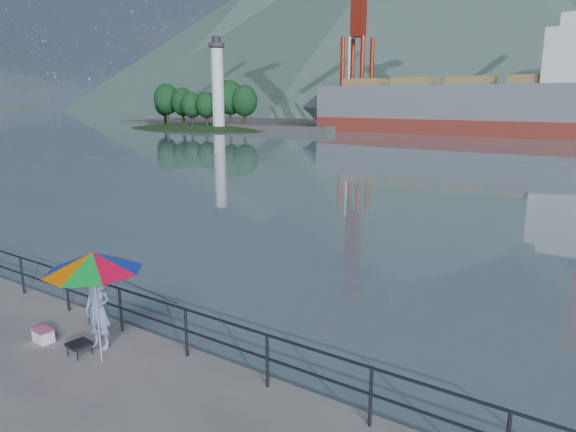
% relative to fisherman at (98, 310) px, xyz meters
% --- Properties ---
extents(guardrail, '(22.00, 0.06, 1.03)m').
position_rel_fisherman_xyz_m(guardrail, '(-1.25, 0.73, -0.31)').
color(guardrail, '#2D3033').
rests_on(guardrail, ground).
extents(lighthouse_islet, '(48.00, 26.40, 19.20)m').
position_rel_fisherman_xyz_m(lighthouse_islet, '(-56.22, 61.03, -0.57)').
color(lighthouse_islet, '#263F1E').
rests_on(lighthouse_islet, ground).
extents(fisherman, '(0.67, 0.51, 1.66)m').
position_rel_fisherman_xyz_m(fisherman, '(0.00, 0.00, 0.00)').
color(fisherman, '#345C95').
rests_on(fisherman, ground).
extents(beach_umbrella, '(2.32, 2.32, 2.23)m').
position_rel_fisherman_xyz_m(beach_umbrella, '(0.52, -0.37, 1.21)').
color(beach_umbrella, white).
rests_on(beach_umbrella, ground).
extents(folding_stool, '(0.46, 0.46, 0.27)m').
position_rel_fisherman_xyz_m(folding_stool, '(-0.04, -0.47, -0.68)').
color(folding_stool, black).
rests_on(folding_stool, ground).
extents(cooler_bag, '(0.44, 0.31, 0.25)m').
position_rel_fisherman_xyz_m(cooler_bag, '(-1.21, -0.54, -0.71)').
color(cooler_bag, silver).
rests_on(cooler_bag, ground).
extents(fishing_rod, '(0.51, 1.79, 1.30)m').
position_rel_fisherman_xyz_m(fishing_rod, '(-0.15, 1.20, -0.83)').
color(fishing_rod, black).
rests_on(fishing_rod, ground).
extents(bulk_carrier, '(46.67, 8.08, 14.50)m').
position_rel_fisherman_xyz_m(bulk_carrier, '(-11.53, 73.74, 3.37)').
color(bulk_carrier, maroon).
rests_on(bulk_carrier, ground).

